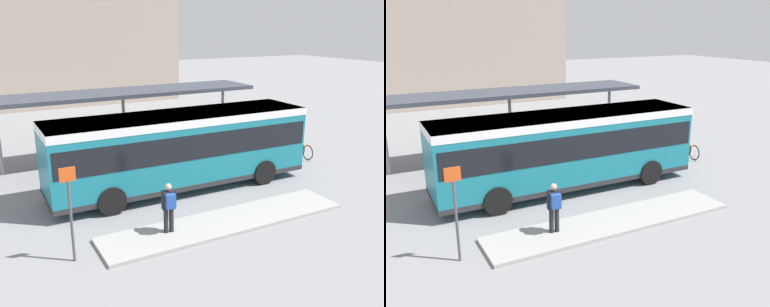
% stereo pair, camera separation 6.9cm
% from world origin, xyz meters
% --- Properties ---
extents(ground_plane, '(120.00, 120.00, 0.00)m').
position_xyz_m(ground_plane, '(0.00, 0.00, 0.00)').
color(ground_plane, gray).
extents(curb_island, '(8.75, 1.80, 0.12)m').
position_xyz_m(curb_island, '(-0.12, -3.70, 0.06)').
color(curb_island, '#9E9E99').
rests_on(curb_island, ground_plane).
extents(city_bus, '(10.66, 2.80, 3.09)m').
position_xyz_m(city_bus, '(0.01, -0.00, 1.81)').
color(city_bus, '#197284').
rests_on(city_bus, ground_plane).
extents(pedestrian_waiting, '(0.42, 0.44, 1.63)m').
position_xyz_m(pedestrian_waiting, '(-2.20, -3.60, 1.06)').
color(pedestrian_waiting, '#232328').
rests_on(pedestrian_waiting, curb_island).
extents(bicycle_orange, '(0.48, 1.77, 0.76)m').
position_xyz_m(bicycle_orange, '(7.28, 0.96, 0.38)').
color(bicycle_orange, black).
rests_on(bicycle_orange, ground_plane).
extents(bicycle_red, '(0.48, 1.80, 0.78)m').
position_xyz_m(bicycle_red, '(7.46, 1.70, 0.39)').
color(bicycle_red, black).
rests_on(bicycle_red, ground_plane).
extents(bicycle_black, '(0.48, 1.55, 0.67)m').
position_xyz_m(bicycle_black, '(7.24, 2.44, 0.34)').
color(bicycle_black, black).
rests_on(bicycle_black, ground_plane).
extents(bicycle_yellow, '(0.48, 1.60, 0.69)m').
position_xyz_m(bicycle_yellow, '(7.32, 3.18, 0.35)').
color(bicycle_yellow, black).
rests_on(bicycle_yellow, ground_plane).
extents(station_shelter, '(13.59, 2.79, 3.34)m').
position_xyz_m(station_shelter, '(-0.54, 5.20, 3.19)').
color(station_shelter, '#383D47').
rests_on(station_shelter, ground_plane).
extents(platform_sign, '(0.44, 0.08, 2.80)m').
position_xyz_m(platform_sign, '(-5.22, -3.69, 1.56)').
color(platform_sign, '#4C4C51').
rests_on(platform_sign, ground_plane).
extents(station_building, '(24.73, 12.45, 12.78)m').
position_xyz_m(station_building, '(-2.57, 26.08, 6.39)').
color(station_building, gray).
rests_on(station_building, ground_plane).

